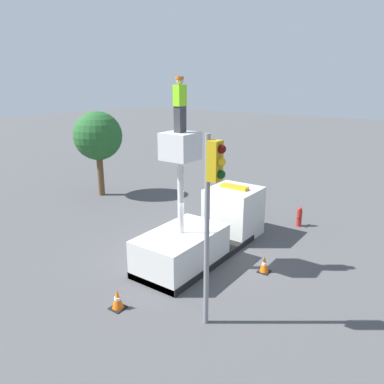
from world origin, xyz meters
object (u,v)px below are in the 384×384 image
Objects in this scene: fire_hydrant at (299,217)px; traffic_cone_rear at (118,300)px; bucket_truck at (206,229)px; traffic_light_pole at (212,196)px; traffic_cone_curbside at (264,265)px; tree_left_bg at (98,136)px; worker at (180,105)px.

fire_hydrant is 9.74m from traffic_cone_rear.
bucket_truck is 1.22× the size of traffic_light_pole.
fire_hydrant is at bearing -22.52° from bucket_truck.
traffic_cone_curbside is 0.12× the size of tree_left_bg.
fire_hydrant is 4.99m from traffic_cone_curbside.
worker is 3.95m from traffic_light_pole.
traffic_cone_curbside is at bearing -29.40° from traffic_cone_rear.
bucket_truck is at bearing 157.48° from fire_hydrant.
traffic_light_pole is at bearing -175.71° from fire_hydrant.
traffic_cone_rear is 5.26m from traffic_cone_curbside.
worker is at bearing 162.79° from fire_hydrant.
traffic_cone_rear is at bearing 110.16° from traffic_light_pole.
traffic_light_pole reaches higher than traffic_cone_rear.
bucket_truck is 4.78m from traffic_cone_rear.
worker is at bearing 180.00° from bucket_truck.
traffic_cone_rear is at bearing 168.16° from fire_hydrant.
worker is 0.33× the size of traffic_light_pole.
fire_hydrant is at bearing -17.21° from worker.
traffic_light_pole is 8.92× the size of traffic_cone_curbside.
traffic_light_pole is 5.01m from traffic_cone_curbside.
tree_left_bg is at bearing 64.62° from worker.
worker is at bearing -0.18° from traffic_cone_rear.
worker is 2.84× the size of traffic_cone_rear.
worker reaches higher than bucket_truck.
traffic_light_pole is 9.20m from fire_hydrant.
traffic_cone_rear is at bearing 150.60° from traffic_cone_curbside.
traffic_light_pole reaches higher than fire_hydrant.
traffic_light_pole is at bearing -179.03° from traffic_cone_curbside.
traffic_light_pole reaches higher than bucket_truck.
tree_left_bg is (2.78, 9.28, 2.51)m from bucket_truck.
fire_hydrant is 0.19× the size of tree_left_bg.
traffic_cone_curbside is at bearing -60.26° from worker.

